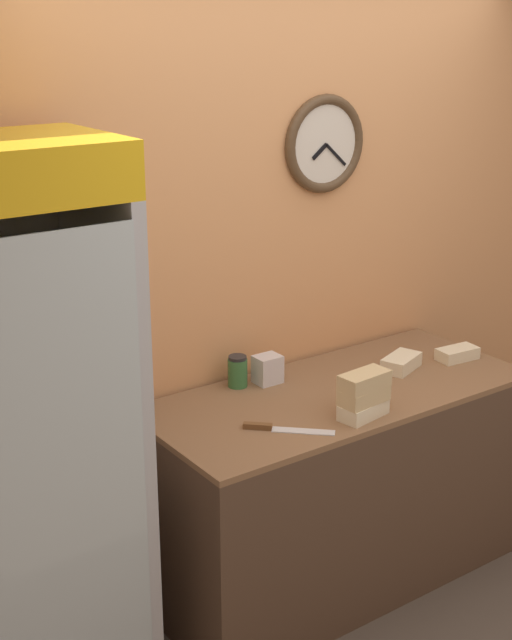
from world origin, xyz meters
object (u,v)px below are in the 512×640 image
sandwich_flat_right (457,354)px  condiment_jar (238,371)px  beverage_cooler (16,418)px  sandwich_stack_bottom (363,410)px  sandwich_flat_left (401,363)px  napkin_dispenser (267,369)px  sandwich_stack_middle (364,395)px  chefs_knife (276,428)px  sandwich_stack_top (364,380)px

sandwich_flat_right → condiment_jar: bearing=162.0°
beverage_cooler → sandwich_flat_right: 2.01m
sandwich_stack_bottom → sandwich_flat_left: size_ratio=0.97×
condiment_jar → napkin_dispenser: (0.13, -0.04, -0.01)m
sandwich_stack_bottom → sandwich_stack_middle: sandwich_stack_middle is taller
sandwich_flat_left → napkin_dispenser: 0.61m
sandwich_stack_middle → chefs_knife: bearing=163.3°
sandwich_stack_bottom → beverage_cooler: bearing=164.1°
sandwich_stack_middle → chefs_knife: size_ratio=0.77×
sandwich_flat_left → sandwich_stack_bottom: bearing=-149.7°
sandwich_flat_left → condiment_jar: 0.74m
beverage_cooler → sandwich_stack_middle: beverage_cooler is taller
sandwich_stack_middle → sandwich_stack_top: sandwich_stack_top is taller
sandwich_stack_middle → condiment_jar: condiment_jar is taller
sandwich_flat_right → sandwich_stack_bottom: bearing=-164.3°
sandwich_stack_top → condiment_jar: bearing=112.9°
sandwich_stack_middle → condiment_jar: size_ratio=1.57×
sandwich_stack_top → condiment_jar: sandwich_stack_top is taller
sandwich_stack_middle → sandwich_flat_left: size_ratio=0.95×
chefs_knife → condiment_jar: size_ratio=2.04×
sandwich_flat_left → condiment_jar: condiment_jar is taller
sandwich_stack_bottom → chefs_knife: bearing=163.3°
chefs_knife → sandwich_flat_left: bearing=11.8°
sandwich_flat_left → sandwich_stack_top: bearing=-149.7°
sandwich_flat_right → sandwich_flat_left: bearing=168.4°
sandwich_stack_middle → napkin_dispenser: bearing=101.4°
sandwich_stack_bottom → sandwich_flat_right: size_ratio=1.10×
sandwich_stack_top → sandwich_flat_left: bearing=30.3°
sandwich_flat_left → napkin_dispenser: size_ratio=1.86×
sandwich_stack_top → beverage_cooler: bearing=164.1°
beverage_cooler → sandwich_flat_right: bearing=-4.0°
beverage_cooler → sandwich_stack_top: (1.24, -0.35, -0.05)m
sandwich_stack_middle → sandwich_stack_top: (0.00, 0.00, 0.06)m
sandwich_stack_bottom → sandwich_stack_top: bearing=0.0°
chefs_knife → napkin_dispenser: 0.46m
sandwich_stack_top → napkin_dispenser: (-0.10, 0.49, -0.09)m
sandwich_stack_middle → sandwich_flat_left: sandwich_stack_middle is taller
sandwich_stack_top → sandwich_flat_right: bearing=15.7°
sandwich_stack_bottom → napkin_dispenser: size_ratio=1.80×
chefs_knife → sandwich_stack_top: bearing=-16.7°
beverage_cooler → sandwich_stack_middle: size_ratio=9.51×
sandwich_stack_middle → sandwich_stack_top: size_ratio=1.01×
napkin_dispenser → condiment_jar: bearing=162.1°
chefs_knife → condiment_jar: bearing=74.5°
chefs_knife → sandwich_stack_middle: bearing=-16.7°
sandwich_flat_left → chefs_knife: 0.83m
sandwich_stack_bottom → sandwich_flat_left: 0.54m
chefs_knife → condiment_jar: condiment_jar is taller
beverage_cooler → sandwich_stack_top: bearing=-15.9°
chefs_knife → condiment_jar: 0.45m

